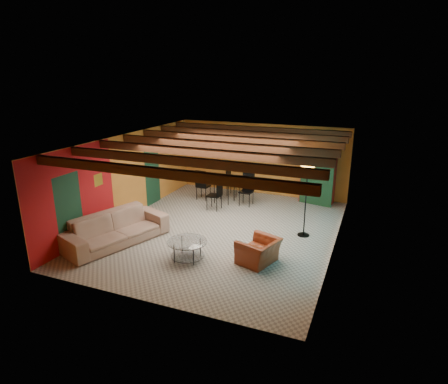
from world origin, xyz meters
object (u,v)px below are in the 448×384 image
at_px(vase, 224,169).
at_px(coffee_table, 188,250).
at_px(sofa, 116,229).
at_px(dining_table, 224,187).
at_px(armoire, 318,176).
at_px(floor_lamp, 306,201).
at_px(armchair, 259,251).
at_px(potted_plant, 321,142).

bearing_deg(vase, coffee_table, -79.62).
distance_m(sofa, dining_table, 4.60).
height_order(dining_table, armoire, armoire).
bearing_deg(armoire, coffee_table, -100.15).
height_order(dining_table, vase, vase).
bearing_deg(dining_table, floor_lamp, -30.39).
xyz_separation_m(armoire, vase, (-3.11, -1.23, 0.25)).
relative_size(coffee_table, vase, 5.11).
bearing_deg(sofa, vase, 1.44).
bearing_deg(armoire, sofa, -117.63).
relative_size(sofa, dining_table, 1.31).
height_order(sofa, floor_lamp, floor_lamp).
bearing_deg(coffee_table, floor_lamp, 46.86).
distance_m(coffee_table, vase, 4.68).
xyz_separation_m(armchair, coffee_table, (-1.70, -0.51, -0.06)).
distance_m(sofa, vase, 4.67).
distance_m(dining_table, armoire, 3.37).
bearing_deg(potted_plant, dining_table, -158.50).
xyz_separation_m(floor_lamp, vase, (-3.25, 1.91, 0.20)).
xyz_separation_m(armoire, floor_lamp, (0.14, -3.13, 0.05)).
bearing_deg(potted_plant, floor_lamp, -87.45).
distance_m(coffee_table, dining_table, 4.58).
xyz_separation_m(armchair, floor_lamp, (0.72, 2.08, 0.74)).
distance_m(armoire, floor_lamp, 3.14).
height_order(armchair, dining_table, dining_table).
relative_size(armchair, armoire, 0.48).
xyz_separation_m(coffee_table, potted_plant, (2.29, 5.72, 1.95)).
distance_m(dining_table, potted_plant, 3.72).
bearing_deg(armchair, armoire, -168.50).
height_order(armoire, floor_lamp, floor_lamp).
xyz_separation_m(dining_table, armoire, (3.11, 1.23, 0.42)).
bearing_deg(coffee_table, potted_plant, 68.21).
relative_size(sofa, armchair, 3.02).
bearing_deg(dining_table, armoire, 21.50).
xyz_separation_m(coffee_table, armoire, (2.29, 5.72, 0.74)).
bearing_deg(dining_table, sofa, -108.46).
distance_m(armchair, floor_lamp, 2.32).
distance_m(dining_table, vase, 0.67).
height_order(armchair, coffee_table, armchair).
bearing_deg(vase, sofa, -108.46).
xyz_separation_m(coffee_table, dining_table, (-0.82, 4.50, 0.32)).
height_order(coffee_table, vase, vase).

